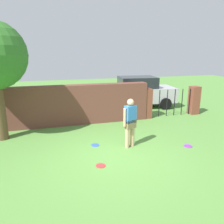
# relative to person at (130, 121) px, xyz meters

# --- Properties ---
(ground_plane) EXTENTS (40.00, 40.00, 0.00)m
(ground_plane) POSITION_rel_person_xyz_m (-0.72, -0.61, -0.90)
(ground_plane) COLOR #568C3D
(brick_wall) EXTENTS (8.12, 0.50, 1.70)m
(brick_wall) POSITION_rel_person_xyz_m (-2.22, 2.98, -0.04)
(brick_wall) COLOR brown
(brick_wall) RESTS_ON ground
(person) EXTENTS (0.51, 0.33, 1.62)m
(person) POSITION_rel_person_xyz_m (0.00, 0.00, 0.00)
(person) COLOR tan
(person) RESTS_ON ground
(fence_gate) EXTENTS (3.06, 0.44, 1.40)m
(fence_gate) POSITION_rel_person_xyz_m (3.25, 2.98, -0.20)
(fence_gate) COLOR brown
(fence_gate) RESTS_ON ground
(car) EXTENTS (4.34, 2.24, 1.72)m
(car) POSITION_rel_person_xyz_m (2.37, 5.14, -0.04)
(car) COLOR #B7B7BC
(car) RESTS_ON ground
(frisbee_purple) EXTENTS (0.27, 0.27, 0.02)m
(frisbee_purple) POSITION_rel_person_xyz_m (1.88, -0.52, -0.89)
(frisbee_purple) COLOR purple
(frisbee_purple) RESTS_ON ground
(frisbee_red) EXTENTS (0.27, 0.27, 0.02)m
(frisbee_red) POSITION_rel_person_xyz_m (-1.23, -1.00, -0.89)
(frisbee_red) COLOR red
(frisbee_red) RESTS_ON ground
(frisbee_blue) EXTENTS (0.27, 0.27, 0.02)m
(frisbee_blue) POSITION_rel_person_xyz_m (-1.08, 0.43, -0.89)
(frisbee_blue) COLOR blue
(frisbee_blue) RESTS_ON ground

